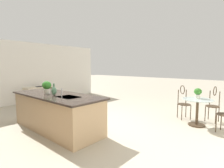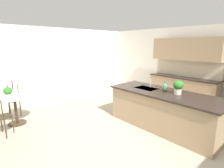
{
  "view_description": "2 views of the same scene",
  "coord_description": "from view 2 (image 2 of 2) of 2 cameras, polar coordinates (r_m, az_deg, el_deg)",
  "views": [
    {
      "loc": [
        -3.64,
        3.22,
        1.64
      ],
      "look_at": [
        -0.7,
        -0.19,
        1.17
      ],
      "focal_mm": 27.67,
      "sensor_mm": 36.0,
      "label": 1
    },
    {
      "loc": [
        2.54,
        -2.88,
        2.06
      ],
      "look_at": [
        -0.48,
        -0.17,
        1.15
      ],
      "focal_mm": 28.35,
      "sensor_mm": 36.0,
      "label": 2
    }
  ],
  "objects": [
    {
      "name": "chair_toward_desk",
      "position": [
        4.69,
        -32.5,
        -7.89
      ],
      "size": [
        0.54,
        0.54,
        1.04
      ],
      "color": "#3D2D1E",
      "rests_on": "ground"
    },
    {
      "name": "kitchen_island",
      "position": [
        4.63,
        16.19,
        -8.0
      ],
      "size": [
        2.8,
        1.06,
        0.92
      ],
      "color": "tan",
      "rests_on": "ground"
    },
    {
      "name": "bistro_table",
      "position": [
        5.29,
        -28.66,
        -6.72
      ],
      "size": [
        0.8,
        0.8,
        0.74
      ],
      "color": "#3D2D1E",
      "rests_on": "ground"
    },
    {
      "name": "sink_faucet",
      "position": [
        4.91,
        12.31,
        0.27
      ],
      "size": [
        0.02,
        0.02,
        0.22
      ],
      "primitive_type": "cylinder",
      "color": "#B2B5BA",
      "rests_on": "kitchen_island"
    },
    {
      "name": "potted_plant_on_table",
      "position": [
        5.1,
        -30.55,
        -2.22
      ],
      "size": [
        0.2,
        0.2,
        0.29
      ],
      "color": "beige",
      "rests_on": "bistro_table"
    },
    {
      "name": "potted_plant_counter_near",
      "position": [
        4.38,
        20.57,
        -0.73
      ],
      "size": [
        0.23,
        0.23,
        0.33
      ],
      "color": "beige",
      "rests_on": "kitchen_island"
    },
    {
      "name": "wall_back",
      "position": [
        7.05,
        26.87,
        5.53
      ],
      "size": [
        9.0,
        0.12,
        2.7
      ],
      "primitive_type": "cube",
      "color": "silver",
      "rests_on": "ground"
    },
    {
      "name": "vase_on_counter",
      "position": [
        4.56,
        16.63,
        -0.92
      ],
      "size": [
        0.13,
        0.13,
        0.29
      ],
      "color": "#4C7A5B",
      "rests_on": "kitchen_island"
    },
    {
      "name": "back_counter_run",
      "position": [
        6.94,
        21.72,
        -1.3
      ],
      "size": [
        2.44,
        0.64,
        1.52
      ],
      "color": "tan",
      "rests_on": "ground"
    },
    {
      "name": "wall_left_window",
      "position": [
        7.42,
        -18.98,
        6.49
      ],
      "size": [
        0.12,
        7.8,
        2.7
      ],
      "primitive_type": "cube",
      "color": "silver",
      "rests_on": "ground"
    },
    {
      "name": "chair_near_window",
      "position": [
        5.96,
        -29.14,
        -3.42
      ],
      "size": [
        0.52,
        0.46,
        1.04
      ],
      "color": "#3D2D1E",
      "rests_on": "ground"
    },
    {
      "name": "upper_cabinet_run",
      "position": [
        6.74,
        22.61,
        10.36
      ],
      "size": [
        2.4,
        0.36,
        0.76
      ],
      "color": "tan",
      "rests_on": "back_counter_run"
    },
    {
      "name": "ground_plane",
      "position": [
        4.36,
        6.12,
        -15.63
      ],
      "size": [
        40.0,
        40.0,
        0.0
      ],
      "primitive_type": "plane",
      "color": "#B2A893"
    }
  ]
}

